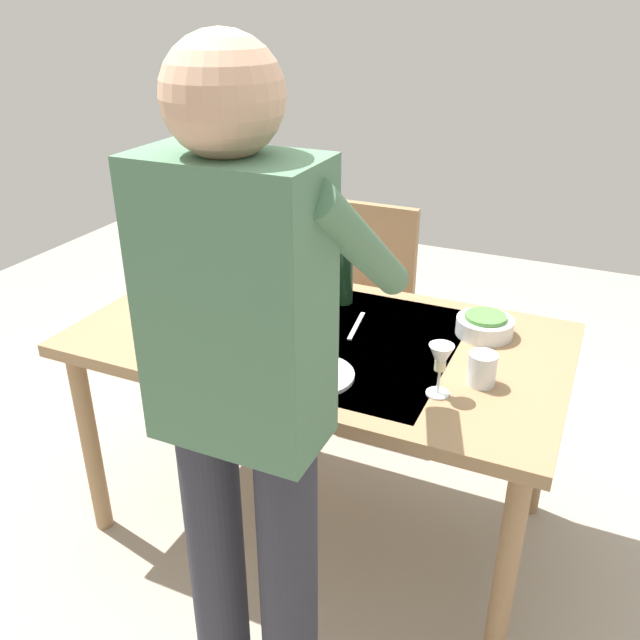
# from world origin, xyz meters

# --- Properties ---
(ground_plane) EXTENTS (6.00, 6.00, 0.00)m
(ground_plane) POSITION_xyz_m (0.00, 0.00, 0.00)
(ground_plane) COLOR #9E9384
(dining_table) EXTENTS (1.53, 0.85, 0.76)m
(dining_table) POSITION_xyz_m (0.00, 0.00, 0.68)
(dining_table) COLOR #93704C
(dining_table) RESTS_ON ground_plane
(chair_near) EXTENTS (0.40, 0.40, 0.91)m
(chair_near) POSITION_xyz_m (0.16, -0.81, 0.53)
(chair_near) COLOR brown
(chair_near) RESTS_ON ground_plane
(person_server) EXTENTS (0.42, 0.61, 1.69)m
(person_server) POSITION_xyz_m (-0.14, 0.69, 0.96)
(person_server) COLOR #2D2D38
(person_server) RESTS_ON ground_plane
(wine_bottle) EXTENTS (0.07, 0.07, 0.30)m
(wine_bottle) POSITION_xyz_m (0.03, -0.26, 0.87)
(wine_bottle) COLOR black
(wine_bottle) RESTS_ON dining_table
(wine_glass_left) EXTENTS (0.07, 0.07, 0.15)m
(wine_glass_left) POSITION_xyz_m (-0.44, 0.19, 0.86)
(wine_glass_left) COLOR white
(wine_glass_left) RESTS_ON dining_table
(wine_glass_right) EXTENTS (0.07, 0.07, 0.15)m
(wine_glass_right) POSITION_xyz_m (0.33, 0.26, 0.86)
(wine_glass_right) COLOR white
(wine_glass_right) RESTS_ON dining_table
(water_cup_near_left) EXTENTS (0.06, 0.06, 0.10)m
(water_cup_near_left) POSITION_xyz_m (0.21, -0.13, 0.81)
(water_cup_near_left) COLOR silver
(water_cup_near_left) RESTS_ON dining_table
(water_cup_near_right) EXTENTS (0.07, 0.07, 0.10)m
(water_cup_near_right) POSITION_xyz_m (0.66, -0.35, 0.81)
(water_cup_near_right) COLOR silver
(water_cup_near_right) RESTS_ON dining_table
(water_cup_far_left) EXTENTS (0.08, 0.08, 0.09)m
(water_cup_far_left) POSITION_xyz_m (-0.53, 0.09, 0.80)
(water_cup_far_left) COLOR silver
(water_cup_far_left) RESTS_ON dining_table
(serving_bowl_pasta) EXTENTS (0.30, 0.30, 0.07)m
(serving_bowl_pasta) POSITION_xyz_m (0.48, 0.02, 0.79)
(serving_bowl_pasta) COLOR silver
(serving_bowl_pasta) RESTS_ON dining_table
(side_bowl_salad) EXTENTS (0.18, 0.18, 0.07)m
(side_bowl_salad) POSITION_xyz_m (-0.48, -0.21, 0.79)
(side_bowl_salad) COLOR silver
(side_bowl_salad) RESTS_ON dining_table
(dinner_plate_near) EXTENTS (0.23, 0.23, 0.01)m
(dinner_plate_near) POSITION_xyz_m (-0.09, 0.25, 0.76)
(dinner_plate_near) COLOR silver
(dinner_plate_near) RESTS_ON dining_table
(table_knife) EXTENTS (0.04, 0.20, 0.00)m
(table_knife) POSITION_xyz_m (-0.09, -0.10, 0.76)
(table_knife) COLOR silver
(table_knife) RESTS_ON dining_table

